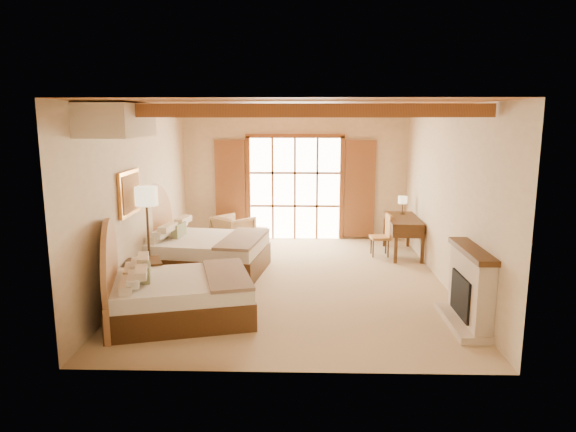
{
  "coord_description": "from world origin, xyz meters",
  "views": [
    {
      "loc": [
        0.16,
        -9.15,
        2.98
      ],
      "look_at": [
        -0.08,
        0.2,
        1.19
      ],
      "focal_mm": 32.0,
      "sensor_mm": 36.0,
      "label": 1
    }
  ],
  "objects_px": {
    "bed_near": "(170,292)",
    "bed_far": "(196,249)",
    "nightstand": "(144,280)",
    "armchair": "(233,231)",
    "desk": "(403,235)"
  },
  "relations": [
    {
      "from": "bed_near",
      "to": "nightstand",
      "type": "bearing_deg",
      "value": 113.92
    },
    {
      "from": "bed_far",
      "to": "desk",
      "type": "distance_m",
      "value": 4.52
    },
    {
      "from": "bed_near",
      "to": "nightstand",
      "type": "height_order",
      "value": "bed_near"
    },
    {
      "from": "nightstand",
      "to": "desk",
      "type": "relative_size",
      "value": 0.42
    },
    {
      "from": "bed_far",
      "to": "nightstand",
      "type": "relative_size",
      "value": 3.79
    },
    {
      "from": "bed_near",
      "to": "armchair",
      "type": "height_order",
      "value": "bed_near"
    },
    {
      "from": "bed_near",
      "to": "armchair",
      "type": "xyz_separation_m",
      "value": [
        0.36,
        4.43,
        -0.05
      ]
    },
    {
      "from": "bed_near",
      "to": "desk",
      "type": "xyz_separation_m",
      "value": [
        4.21,
        3.8,
        0.03
      ]
    },
    {
      "from": "desk",
      "to": "bed_far",
      "type": "bearing_deg",
      "value": -159.22
    },
    {
      "from": "armchair",
      "to": "desk",
      "type": "relative_size",
      "value": 0.51
    },
    {
      "from": "bed_near",
      "to": "nightstand",
      "type": "xyz_separation_m",
      "value": [
        -0.64,
        0.8,
        -0.08
      ]
    },
    {
      "from": "bed_near",
      "to": "bed_far",
      "type": "xyz_separation_m",
      "value": [
        -0.09,
        2.38,
        0.04
      ]
    },
    {
      "from": "bed_near",
      "to": "desk",
      "type": "distance_m",
      "value": 5.67
    },
    {
      "from": "armchair",
      "to": "desk",
      "type": "height_order",
      "value": "desk"
    },
    {
      "from": "nightstand",
      "to": "armchair",
      "type": "distance_m",
      "value": 3.77
    }
  ]
}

